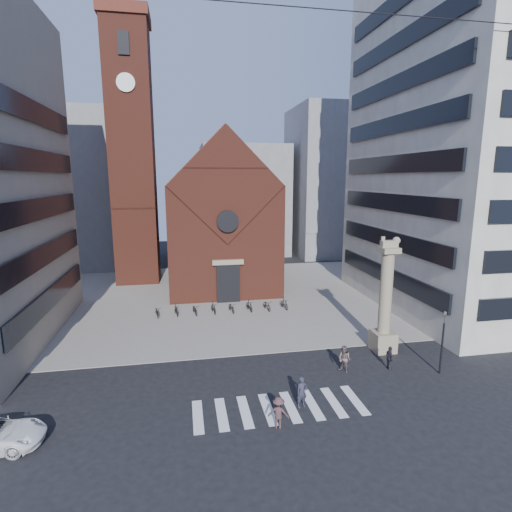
% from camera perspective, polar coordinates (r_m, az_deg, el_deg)
% --- Properties ---
extents(ground, '(120.00, 120.00, 0.00)m').
position_cam_1_polar(ground, '(26.55, 0.49, -17.62)').
color(ground, black).
rests_on(ground, ground).
extents(piazza, '(46.00, 30.00, 0.05)m').
position_cam_1_polar(piazza, '(43.97, -4.27, -5.75)').
color(piazza, gray).
rests_on(piazza, ground).
extents(zebra_crossing, '(10.20, 3.20, 0.01)m').
position_cam_1_polar(zebra_crossing, '(24.12, 3.32, -20.84)').
color(zebra_crossing, white).
rests_on(zebra_crossing, ground).
extents(church, '(12.00, 16.65, 18.00)m').
position_cam_1_polar(church, '(48.32, -5.21, 5.40)').
color(church, maroon).
rests_on(church, ground).
extents(campanile, '(5.50, 5.50, 31.20)m').
position_cam_1_polar(campanile, '(51.22, -17.25, 13.96)').
color(campanile, maroon).
rests_on(campanile, ground).
extents(building_right, '(18.00, 22.00, 32.00)m').
position_cam_1_polar(building_right, '(45.11, 29.57, 13.83)').
color(building_right, beige).
rests_on(building_right, ground).
extents(bg_block_left, '(16.00, 14.00, 22.00)m').
position_cam_1_polar(bg_block_left, '(64.76, -24.71, 8.56)').
color(bg_block_left, gray).
rests_on(bg_block_left, ground).
extents(bg_block_mid, '(14.00, 12.00, 18.00)m').
position_cam_1_polar(bg_block_mid, '(68.75, -1.78, 7.98)').
color(bg_block_mid, gray).
rests_on(bg_block_mid, ground).
extents(bg_block_right, '(16.00, 14.00, 24.00)m').
position_cam_1_polar(bg_block_right, '(70.04, 11.86, 10.26)').
color(bg_block_right, gray).
rests_on(bg_block_right, ground).
extents(lion_column, '(1.63, 1.60, 8.68)m').
position_cam_1_polar(lion_column, '(31.05, 17.96, -6.88)').
color(lion_column, gray).
rests_on(lion_column, ground).
extents(traffic_light, '(0.13, 0.16, 4.30)m').
position_cam_1_polar(traffic_light, '(29.29, 25.09, -10.93)').
color(traffic_light, black).
rests_on(traffic_light, ground).
extents(pedestrian_0, '(0.76, 0.60, 1.81)m').
position_cam_1_polar(pedestrian_0, '(23.87, 6.58, -18.75)').
color(pedestrian_0, '#2A2939').
rests_on(pedestrian_0, ground).
extents(pedestrian_1, '(1.08, 1.12, 1.82)m').
position_cam_1_polar(pedestrian_1, '(28.01, 12.52, -14.20)').
color(pedestrian_1, '#665351').
rests_on(pedestrian_1, ground).
extents(pedestrian_2, '(0.42, 0.96, 1.62)m').
position_cam_1_polar(pedestrian_2, '(29.22, 18.55, -13.64)').
color(pedestrian_2, '#292830').
rests_on(pedestrian_2, ground).
extents(pedestrian_3, '(1.25, 0.97, 1.70)m').
position_cam_1_polar(pedestrian_3, '(22.15, 3.23, -21.44)').
color(pedestrian_3, '#483031').
rests_on(pedestrian_3, ground).
extents(scooter_0, '(0.91, 1.87, 0.94)m').
position_cam_1_polar(scooter_0, '(38.59, -13.94, -7.72)').
color(scooter_0, black).
rests_on(scooter_0, piazza).
extents(scooter_1, '(0.77, 1.79, 1.04)m').
position_cam_1_polar(scooter_1, '(38.50, -11.33, -7.57)').
color(scooter_1, black).
rests_on(scooter_1, piazza).
extents(scooter_2, '(0.91, 1.87, 0.94)m').
position_cam_1_polar(scooter_2, '(38.51, -8.71, -7.55)').
color(scooter_2, black).
rests_on(scooter_2, piazza).
extents(scooter_3, '(0.77, 1.79, 1.04)m').
position_cam_1_polar(scooter_3, '(38.58, -6.10, -7.37)').
color(scooter_3, black).
rests_on(scooter_3, piazza).
extents(scooter_4, '(0.91, 1.87, 0.94)m').
position_cam_1_polar(scooter_4, '(38.75, -3.51, -7.32)').
color(scooter_4, black).
rests_on(scooter_4, piazza).
extents(scooter_5, '(0.77, 1.79, 1.04)m').
position_cam_1_polar(scooter_5, '(38.97, -0.94, -7.11)').
color(scooter_5, black).
rests_on(scooter_5, piazza).
extents(scooter_6, '(0.91, 1.87, 0.94)m').
position_cam_1_polar(scooter_6, '(39.30, 1.58, -7.03)').
color(scooter_6, black).
rests_on(scooter_6, piazza).
extents(scooter_7, '(0.77, 1.79, 1.04)m').
position_cam_1_polar(scooter_7, '(39.67, 4.07, -6.81)').
color(scooter_7, black).
rests_on(scooter_7, piazza).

